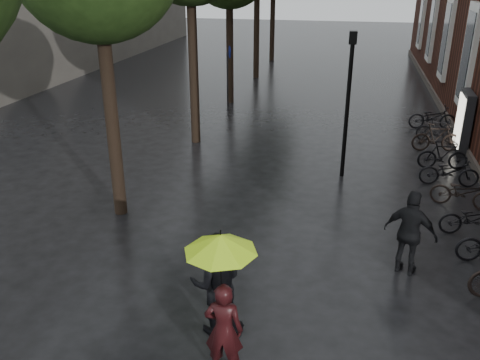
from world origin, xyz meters
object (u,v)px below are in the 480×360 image
(person_burgundy, at_px, (224,330))
(parked_bicycles, at_px, (455,170))
(person_black, at_px, (217,284))
(ad_lightbox, at_px, (464,122))
(pedestrian_walking, at_px, (410,233))
(lamp_post, at_px, (349,92))

(person_burgundy, bearing_deg, parked_bicycles, -121.45)
(person_burgundy, relative_size, person_black, 0.86)
(parked_bicycles, distance_m, ad_lightbox, 3.30)
(person_burgundy, height_order, parked_bicycles, person_burgundy)
(pedestrian_walking, bearing_deg, person_burgundy, 71.60)
(lamp_post, bearing_deg, person_burgundy, -99.93)
(person_burgundy, relative_size, lamp_post, 0.38)
(person_black, distance_m, ad_lightbox, 12.30)
(ad_lightbox, bearing_deg, person_burgundy, -112.70)
(person_black, relative_size, parked_bicycles, 0.16)
(person_black, relative_size, pedestrian_walking, 1.04)
(pedestrian_walking, height_order, ad_lightbox, ad_lightbox)
(lamp_post, bearing_deg, ad_lightbox, 38.99)
(person_black, relative_size, lamp_post, 0.45)
(pedestrian_walking, bearing_deg, person_black, 59.37)
(ad_lightbox, bearing_deg, parked_bicycles, -100.39)
(person_black, bearing_deg, pedestrian_walking, -157.68)
(parked_bicycles, relative_size, lamp_post, 2.84)
(parked_bicycles, bearing_deg, person_burgundy, -118.57)
(person_black, distance_m, lamp_post, 8.12)
(parked_bicycles, bearing_deg, ad_lightbox, 77.76)
(person_black, bearing_deg, parked_bicycles, -139.03)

